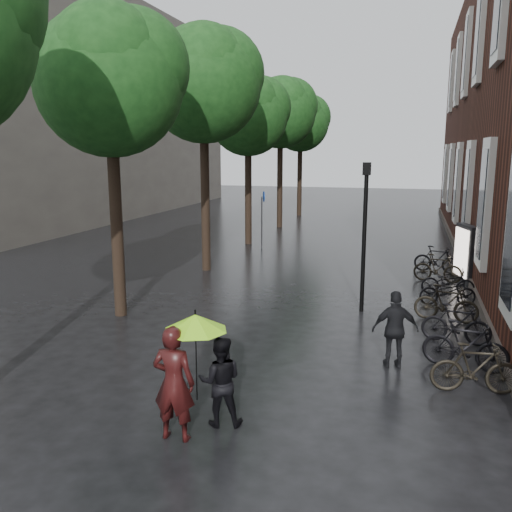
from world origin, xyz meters
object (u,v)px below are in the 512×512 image
(person_burgundy, at_px, (174,383))
(pedestrian_walking, at_px, (395,329))
(parked_bicycles, at_px, (449,298))
(ad_lightbox, at_px, (465,254))
(person_black, at_px, (220,381))
(lamp_post, at_px, (365,223))

(person_burgundy, relative_size, pedestrian_walking, 1.14)
(parked_bicycles, bearing_deg, person_burgundy, -119.23)
(parked_bicycles, relative_size, ad_lightbox, 5.62)
(person_black, relative_size, pedestrian_walking, 0.93)
(parked_bicycles, bearing_deg, lamp_post, -171.59)
(person_black, xyz_separation_m, lamp_post, (1.66, 7.13, 1.76))
(pedestrian_walking, xyz_separation_m, ad_lightbox, (2.04, 8.20, 0.18))
(person_black, bearing_deg, lamp_post, -119.61)
(lamp_post, bearing_deg, parked_bicycles, 8.41)
(parked_bicycles, height_order, ad_lightbox, ad_lightbox)
(person_burgundy, relative_size, ad_lightbox, 0.93)
(parked_bicycles, bearing_deg, ad_lightbox, 79.77)
(person_black, relative_size, ad_lightbox, 0.76)
(person_burgundy, bearing_deg, ad_lightbox, -115.72)
(person_black, bearing_deg, person_burgundy, 33.01)
(person_burgundy, xyz_separation_m, lamp_post, (2.20, 7.76, 1.59))
(person_burgundy, relative_size, parked_bicycles, 0.17)
(parked_bicycles, relative_size, lamp_post, 2.70)
(ad_lightbox, bearing_deg, lamp_post, -142.15)
(person_burgundy, bearing_deg, lamp_post, -108.07)
(person_black, height_order, lamp_post, lamp_post)
(person_burgundy, bearing_deg, pedestrian_walking, -131.65)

